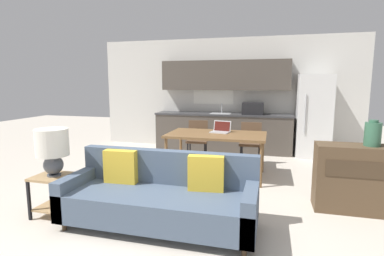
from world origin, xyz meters
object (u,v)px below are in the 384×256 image
at_px(table_lamp, 52,147).
at_px(dining_chair_far_right, 251,141).
at_px(refrigerator, 313,116).
at_px(credenza, 354,178).
at_px(laptop, 221,130).
at_px(dining_table, 217,137).
at_px(side_table, 53,189).
at_px(dining_chair_far_left, 198,138).
at_px(couch, 161,197).
at_px(vase, 373,134).

relative_size(table_lamp, dining_chair_far_right, 0.67).
relative_size(refrigerator, credenza, 1.93).
xyz_separation_m(credenza, laptop, (-1.89, 1.15, 0.37)).
distance_m(refrigerator, credenza, 2.99).
height_order(dining_table, laptop, laptop).
height_order(side_table, dining_chair_far_right, dining_chair_far_right).
height_order(dining_chair_far_left, laptop, laptop).
distance_m(refrigerator, dining_chair_far_left, 2.63).
bearing_deg(dining_chair_far_left, credenza, -43.79).
bearing_deg(couch, vase, 22.52).
bearing_deg(dining_chair_far_left, laptop, -56.10).
height_order(refrigerator, laptop, refrigerator).
xyz_separation_m(side_table, dining_chair_far_left, (1.10, 2.92, 0.16)).
distance_m(couch, credenza, 2.43).
height_order(table_lamp, credenza, table_lamp).
relative_size(side_table, laptop, 1.40).
distance_m(table_lamp, credenza, 3.74).
distance_m(dining_chair_far_right, laptop, 0.86).
relative_size(table_lamp, vase, 1.78).
relative_size(credenza, dining_chair_far_left, 1.10).
distance_m(vase, dining_chair_far_left, 3.26).
height_order(dining_table, dining_chair_far_left, dining_chair_far_left).
xyz_separation_m(dining_table, side_table, (-1.64, -2.09, -0.36)).
bearing_deg(laptop, dining_table, -96.08).
height_order(dining_chair_far_right, laptop, laptop).
bearing_deg(side_table, dining_chair_far_right, 53.02).
bearing_deg(couch, dining_chair_far_right, 73.66).
bearing_deg(vase, laptop, 150.81).
height_order(refrigerator, side_table, refrigerator).
xyz_separation_m(side_table, vase, (3.75, 1.10, 0.66)).
bearing_deg(dining_table, credenza, -27.08).
xyz_separation_m(couch, laptop, (0.33, 2.14, 0.47)).
xyz_separation_m(dining_table, couch, (-0.28, -1.98, -0.37)).
xyz_separation_m(credenza, vase, (0.17, 0.00, 0.57)).
height_order(couch, dining_chair_far_left, dining_chair_far_left).
distance_m(dining_chair_far_right, dining_chair_far_left, 1.08).
distance_m(couch, dining_chair_far_right, 2.90).
bearing_deg(vase, couch, -157.48).
bearing_deg(dining_chair_far_right, dining_chair_far_left, 176.75).
relative_size(table_lamp, credenza, 0.61).
bearing_deg(refrigerator, dining_table, -132.51).
bearing_deg(dining_chair_far_right, couch, -107.88).
bearing_deg(dining_chair_far_right, vase, -50.22).
xyz_separation_m(refrigerator, dining_table, (-1.80, -1.96, -0.21)).
bearing_deg(table_lamp, dining_chair_far_left, 69.98).
bearing_deg(table_lamp, credenza, 17.19).
relative_size(refrigerator, couch, 0.83).
distance_m(table_lamp, dining_chair_far_left, 3.13).
relative_size(refrigerator, dining_chair_far_right, 2.12).
bearing_deg(couch, table_lamp, -175.35).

